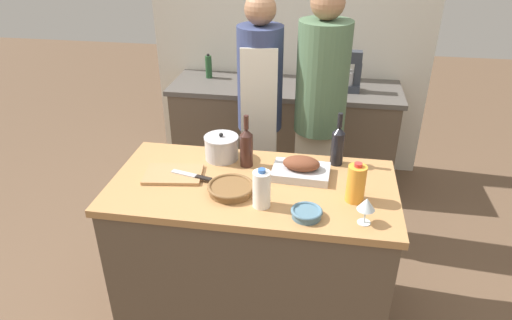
{
  "coord_description": "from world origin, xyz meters",
  "views": [
    {
      "loc": [
        0.35,
        -2.01,
        2.16
      ],
      "look_at": [
        0.0,
        0.11,
        0.99
      ],
      "focal_mm": 32.0,
      "sensor_mm": 36.0,
      "label": 1
    }
  ],
  "objects_px": {
    "wine_bottle_dark": "(246,146)",
    "stand_mixer": "(350,75)",
    "wine_glass_left": "(366,205)",
    "condiment_bottle_short": "(303,79)",
    "person_cook_aproned": "(260,108)",
    "stock_pot": "(222,147)",
    "mixing_bowl": "(307,213)",
    "wicker_basket": "(231,188)",
    "person_cook_guest": "(320,110)",
    "milk_jug": "(262,189)",
    "juice_jug": "(356,183)",
    "condiment_bottle_tall": "(209,67)",
    "knife_chef": "(193,175)",
    "roasting_pan": "(301,169)",
    "cutting_board": "(173,174)",
    "wine_bottle_green": "(338,144)"
  },
  "relations": [
    {
      "from": "juice_jug",
      "to": "knife_chef",
      "type": "xyz_separation_m",
      "value": [
        -0.84,
        0.07,
        -0.08
      ]
    },
    {
      "from": "mixing_bowl",
      "to": "condiment_bottle_tall",
      "type": "xyz_separation_m",
      "value": [
        -0.98,
        1.97,
        0.05
      ]
    },
    {
      "from": "person_cook_guest",
      "to": "stand_mixer",
      "type": "bearing_deg",
      "value": 87.7
    },
    {
      "from": "wine_bottle_dark",
      "to": "person_cook_aproned",
      "type": "xyz_separation_m",
      "value": [
        -0.03,
        0.68,
        -0.05
      ]
    },
    {
      "from": "roasting_pan",
      "to": "juice_jug",
      "type": "height_order",
      "value": "juice_jug"
    },
    {
      "from": "cutting_board",
      "to": "wine_bottle_green",
      "type": "distance_m",
      "value": 0.92
    },
    {
      "from": "mixing_bowl",
      "to": "person_cook_aproned",
      "type": "relative_size",
      "value": 0.09
    },
    {
      "from": "wicker_basket",
      "to": "wine_bottle_green",
      "type": "distance_m",
      "value": 0.66
    },
    {
      "from": "cutting_board",
      "to": "condiment_bottle_short",
      "type": "bearing_deg",
      "value": 69.29
    },
    {
      "from": "wicker_basket",
      "to": "stock_pot",
      "type": "bearing_deg",
      "value": 109.98
    },
    {
      "from": "knife_chef",
      "to": "wine_glass_left",
      "type": "bearing_deg",
      "value": -15.89
    },
    {
      "from": "wicker_basket",
      "to": "cutting_board",
      "type": "distance_m",
      "value": 0.36
    },
    {
      "from": "roasting_pan",
      "to": "mixing_bowl",
      "type": "bearing_deg",
      "value": -81.67
    },
    {
      "from": "mixing_bowl",
      "to": "juice_jug",
      "type": "distance_m",
      "value": 0.3
    },
    {
      "from": "stock_pot",
      "to": "condiment_bottle_tall",
      "type": "height_order",
      "value": "condiment_bottle_tall"
    },
    {
      "from": "milk_jug",
      "to": "condiment_bottle_tall",
      "type": "bearing_deg",
      "value": 111.53
    },
    {
      "from": "wine_glass_left",
      "to": "condiment_bottle_short",
      "type": "xyz_separation_m",
      "value": [
        -0.41,
        1.82,
        -0.04
      ]
    },
    {
      "from": "wicker_basket",
      "to": "juice_jug",
      "type": "bearing_deg",
      "value": 2.92
    },
    {
      "from": "mixing_bowl",
      "to": "stock_pot",
      "type": "bearing_deg",
      "value": 136.05
    },
    {
      "from": "wicker_basket",
      "to": "condiment_bottle_tall",
      "type": "relative_size",
      "value": 1.14
    },
    {
      "from": "stock_pot",
      "to": "juice_jug",
      "type": "xyz_separation_m",
      "value": [
        0.74,
        -0.32,
        0.03
      ]
    },
    {
      "from": "juice_jug",
      "to": "knife_chef",
      "type": "relative_size",
      "value": 0.88
    },
    {
      "from": "stand_mixer",
      "to": "wicker_basket",
      "type": "bearing_deg",
      "value": -109.89
    },
    {
      "from": "mixing_bowl",
      "to": "knife_chef",
      "type": "xyz_separation_m",
      "value": [
        -0.62,
        0.25,
        -0.0
      ]
    },
    {
      "from": "wine_bottle_green",
      "to": "condiment_bottle_short",
      "type": "xyz_separation_m",
      "value": [
        -0.28,
        1.27,
        -0.06
      ]
    },
    {
      "from": "juice_jug",
      "to": "person_cook_guest",
      "type": "height_order",
      "value": "person_cook_guest"
    },
    {
      "from": "condiment_bottle_tall",
      "to": "juice_jug",
      "type": "bearing_deg",
      "value": -56.24
    },
    {
      "from": "wine_bottle_dark",
      "to": "stand_mixer",
      "type": "distance_m",
      "value": 1.51
    },
    {
      "from": "mixing_bowl",
      "to": "milk_jug",
      "type": "relative_size",
      "value": 0.73
    },
    {
      "from": "stand_mixer",
      "to": "person_cook_guest",
      "type": "distance_m",
      "value": 0.78
    },
    {
      "from": "roasting_pan",
      "to": "wicker_basket",
      "type": "relative_size",
      "value": 1.31
    },
    {
      "from": "cutting_board",
      "to": "mixing_bowl",
      "type": "height_order",
      "value": "mixing_bowl"
    },
    {
      "from": "juice_jug",
      "to": "condiment_bottle_short",
      "type": "bearing_deg",
      "value": 102.72
    },
    {
      "from": "stand_mixer",
      "to": "person_cook_aproned",
      "type": "height_order",
      "value": "person_cook_aproned"
    },
    {
      "from": "wine_bottle_green",
      "to": "roasting_pan",
      "type": "bearing_deg",
      "value": -138.18
    },
    {
      "from": "wicker_basket",
      "to": "wine_glass_left",
      "type": "height_order",
      "value": "wine_glass_left"
    },
    {
      "from": "cutting_board",
      "to": "person_cook_guest",
      "type": "bearing_deg",
      "value": 47.68
    },
    {
      "from": "condiment_bottle_tall",
      "to": "mixing_bowl",
      "type": "bearing_deg",
      "value": -63.69
    },
    {
      "from": "condiment_bottle_tall",
      "to": "person_cook_guest",
      "type": "relative_size",
      "value": 0.12
    },
    {
      "from": "wicker_basket",
      "to": "person_cook_guest",
      "type": "relative_size",
      "value": 0.13
    },
    {
      "from": "milk_jug",
      "to": "wine_glass_left",
      "type": "xyz_separation_m",
      "value": [
        0.48,
        -0.06,
        0.01
      ]
    },
    {
      "from": "person_cook_guest",
      "to": "milk_jug",
      "type": "bearing_deg",
      "value": -90.07
    },
    {
      "from": "stock_pot",
      "to": "mixing_bowl",
      "type": "bearing_deg",
      "value": -43.95
    },
    {
      "from": "mixing_bowl",
      "to": "condiment_bottle_tall",
      "type": "bearing_deg",
      "value": 116.31
    },
    {
      "from": "roasting_pan",
      "to": "person_cook_aproned",
      "type": "distance_m",
      "value": 0.82
    },
    {
      "from": "wine_glass_left",
      "to": "person_cook_guest",
      "type": "distance_m",
      "value": 1.11
    },
    {
      "from": "wine_glass_left",
      "to": "person_cook_aproned",
      "type": "height_order",
      "value": "person_cook_aproned"
    },
    {
      "from": "juice_jug",
      "to": "mixing_bowl",
      "type": "bearing_deg",
      "value": -141.17
    },
    {
      "from": "wine_bottle_green",
      "to": "milk_jug",
      "type": "bearing_deg",
      "value": -126.23
    },
    {
      "from": "person_cook_guest",
      "to": "cutting_board",
      "type": "bearing_deg",
      "value": -119.43
    }
  ]
}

